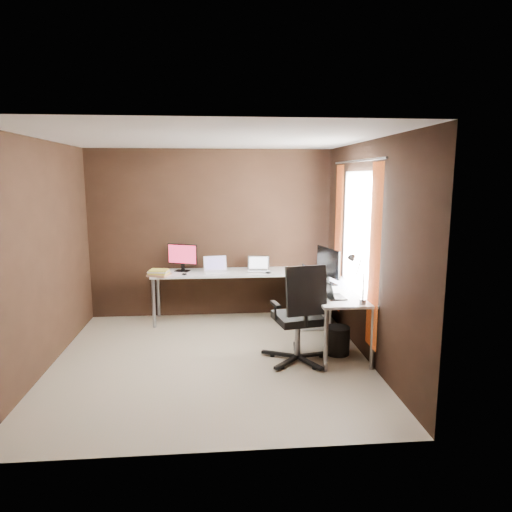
% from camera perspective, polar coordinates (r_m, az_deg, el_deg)
% --- Properties ---
extents(room, '(3.60, 3.60, 2.50)m').
position_cam_1_polar(room, '(5.16, -1.99, 0.75)').
color(room, tan).
rests_on(room, ground).
extents(desk, '(2.65, 2.25, 0.73)m').
position_cam_1_polar(desk, '(6.27, 2.14, -3.18)').
color(desk, white).
rests_on(desk, ground).
extents(drawer_pedestal, '(0.42, 0.50, 0.60)m').
position_cam_1_polar(drawer_pedestal, '(6.57, 7.11, -6.05)').
color(drawer_pedestal, white).
rests_on(drawer_pedestal, ground).
extents(monitor_left, '(0.44, 0.21, 0.40)m').
position_cam_1_polar(monitor_left, '(6.72, -9.17, 0.01)').
color(monitor_left, black).
rests_on(monitor_left, desk).
extents(monitor_right, '(0.19, 0.57, 0.47)m').
position_cam_1_polar(monitor_right, '(5.88, 9.03, -0.98)').
color(monitor_right, black).
rests_on(monitor_right, desk).
extents(laptop_white, '(0.36, 0.28, 0.22)m').
position_cam_1_polar(laptop_white, '(6.65, -5.05, -1.57)').
color(laptop_white, white).
rests_on(laptop_white, desk).
extents(laptop_silver, '(0.34, 0.26, 0.21)m').
position_cam_1_polar(laptop_silver, '(6.69, 0.29, -1.49)').
color(laptop_silver, silver).
rests_on(laptop_silver, desk).
extents(laptop_black_big, '(0.30, 0.41, 0.26)m').
position_cam_1_polar(laptop_black_big, '(5.80, 7.21, -3.24)').
color(laptop_black_big, black).
rests_on(laptop_black_big, desk).
extents(laptop_black_small, '(0.22, 0.30, 0.19)m').
position_cam_1_polar(laptop_black_small, '(5.30, 9.58, -4.72)').
color(laptop_black_small, black).
rests_on(laptop_black_small, desk).
extents(book_stack, '(0.34, 0.31, 0.09)m').
position_cam_1_polar(book_stack, '(6.51, -12.04, -2.06)').
color(book_stack, tan).
rests_on(book_stack, desk).
extents(mouse_left, '(0.09, 0.07, 0.03)m').
position_cam_1_polar(mouse_left, '(6.49, -8.96, -2.25)').
color(mouse_left, black).
rests_on(mouse_left, desk).
extents(mouse_corner, '(0.09, 0.05, 0.03)m').
position_cam_1_polar(mouse_corner, '(6.51, 1.55, -2.07)').
color(mouse_corner, black).
rests_on(mouse_corner, desk).
extents(desk_lamp, '(0.18, 0.21, 0.54)m').
position_cam_1_polar(desk_lamp, '(5.08, 12.41, -2.06)').
color(desk_lamp, slate).
rests_on(desk_lamp, desk).
extents(office_chair, '(0.65, 0.66, 1.16)m').
position_cam_1_polar(office_chair, '(5.28, 5.39, -9.59)').
color(office_chair, black).
rests_on(office_chair, ground).
extents(wastebasket, '(0.33, 0.33, 0.33)m').
position_cam_1_polar(wastebasket, '(5.62, 10.14, -10.35)').
color(wastebasket, black).
rests_on(wastebasket, ground).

